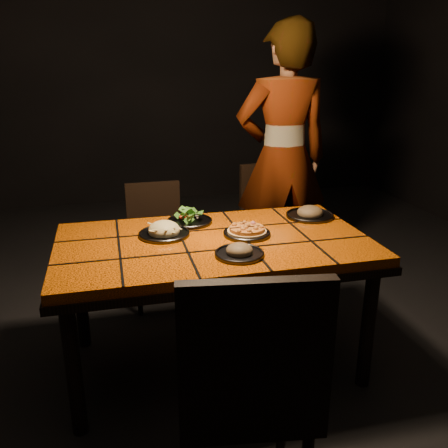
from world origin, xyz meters
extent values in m
cube|color=black|center=(0.00, 0.00, -0.02)|extent=(6.00, 7.00, 0.04)
cube|color=black|center=(0.00, 3.50, 1.50)|extent=(6.00, 0.04, 3.00)
cube|color=#E05F07|center=(0.00, 0.00, 0.72)|extent=(1.60, 0.90, 0.05)
cube|color=black|center=(0.00, 0.00, 0.68)|extent=(1.62, 0.92, 0.04)
cylinder|color=black|center=(-0.72, -0.37, 0.33)|extent=(0.07, 0.07, 0.66)
cylinder|color=black|center=(0.72, -0.37, 0.33)|extent=(0.07, 0.07, 0.66)
cylinder|color=black|center=(-0.72, 0.37, 0.33)|extent=(0.07, 0.07, 0.66)
cylinder|color=black|center=(0.72, 0.37, 0.33)|extent=(0.07, 0.07, 0.66)
cube|color=black|center=(-0.09, -0.88, 0.50)|extent=(0.53, 0.53, 0.04)
cube|color=black|center=(-0.12, -1.09, 0.78)|extent=(0.47, 0.11, 0.51)
cylinder|color=black|center=(0.13, -0.72, 0.24)|extent=(0.04, 0.04, 0.48)
cylinder|color=black|center=(-0.25, -0.67, 0.24)|extent=(0.04, 0.04, 0.48)
cube|color=black|center=(-0.21, 0.80, 0.40)|extent=(0.38, 0.38, 0.04)
cube|color=black|center=(-0.22, 0.97, 0.63)|extent=(0.38, 0.04, 0.41)
cylinder|color=black|center=(-0.37, 0.65, 0.19)|extent=(0.03, 0.03, 0.39)
cylinder|color=black|center=(-0.06, 0.65, 0.19)|extent=(0.03, 0.03, 0.39)
cylinder|color=black|center=(-0.37, 0.95, 0.19)|extent=(0.03, 0.03, 0.39)
cylinder|color=black|center=(-0.06, 0.96, 0.19)|extent=(0.03, 0.03, 0.39)
cube|color=black|center=(0.69, 0.99, 0.43)|extent=(0.44, 0.44, 0.04)
cube|color=black|center=(0.67, 1.17, 0.67)|extent=(0.40, 0.08, 0.44)
cylinder|color=black|center=(0.54, 0.81, 0.20)|extent=(0.03, 0.03, 0.41)
cylinder|color=black|center=(0.86, 0.84, 0.20)|extent=(0.03, 0.03, 0.41)
cylinder|color=black|center=(0.51, 1.13, 0.20)|extent=(0.03, 0.03, 0.41)
cylinder|color=black|center=(0.83, 1.17, 0.20)|extent=(0.03, 0.03, 0.41)
imported|color=brown|center=(0.74, 0.97, 0.95)|extent=(0.71, 0.48, 1.91)
cylinder|color=#333337|center=(0.19, 0.02, 0.76)|extent=(0.25, 0.25, 0.01)
torus|color=#333337|center=(0.19, 0.02, 0.76)|extent=(0.25, 0.25, 0.01)
cylinder|color=tan|center=(0.19, 0.02, 0.77)|extent=(0.21, 0.21, 0.01)
cylinder|color=gold|center=(0.19, 0.02, 0.78)|extent=(0.19, 0.19, 0.02)
cylinder|color=#333337|center=(-0.24, 0.12, 0.76)|extent=(0.27, 0.27, 0.01)
torus|color=#333337|center=(-0.24, 0.12, 0.76)|extent=(0.27, 0.27, 0.01)
ellipsoid|color=beige|center=(-0.24, 0.12, 0.78)|extent=(0.16, 0.16, 0.09)
cylinder|color=#333337|center=(-0.07, 0.29, 0.76)|extent=(0.26, 0.26, 0.01)
torus|color=#333337|center=(-0.07, 0.29, 0.76)|extent=(0.26, 0.26, 0.01)
cylinder|color=#333337|center=(0.07, -0.24, 0.76)|extent=(0.23, 0.23, 0.01)
torus|color=#333337|center=(0.07, -0.24, 0.76)|extent=(0.24, 0.24, 0.01)
ellipsoid|color=brown|center=(0.07, -0.24, 0.78)|extent=(0.14, 0.14, 0.08)
cylinder|color=#333337|center=(0.64, 0.23, 0.76)|extent=(0.28, 0.28, 0.01)
torus|color=#333337|center=(0.64, 0.23, 0.76)|extent=(0.28, 0.28, 0.01)
ellipsoid|color=brown|center=(0.64, 0.23, 0.79)|extent=(0.17, 0.17, 0.09)
camera|label=1|loc=(-0.50, -2.24, 1.62)|focal=38.00mm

